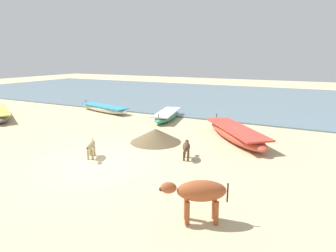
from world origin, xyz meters
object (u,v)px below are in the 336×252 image
(fishing_boat_2, at_px, (236,133))
(fishing_boat_3, at_px, (167,115))
(fishing_boat_0, at_px, (104,108))
(cow_adult_rust, at_px, (199,193))
(calf_far_dark, at_px, (186,147))
(calf_near_dun, at_px, (91,145))

(fishing_boat_2, bearing_deg, fishing_boat_3, 22.74)
(fishing_boat_0, xyz_separation_m, cow_adult_rust, (10.32, -9.40, 0.47))
(fishing_boat_0, height_order, fishing_boat_2, fishing_boat_2)
(fishing_boat_0, height_order, cow_adult_rust, cow_adult_rust)
(calf_far_dark, bearing_deg, cow_adult_rust, -173.68)
(fishing_boat_2, bearing_deg, calf_near_dun, 98.72)
(fishing_boat_2, distance_m, fishing_boat_3, 5.21)
(fishing_boat_2, xyz_separation_m, fishing_boat_3, (-4.62, 2.41, -0.05))
(fishing_boat_0, distance_m, calf_far_dark, 10.24)
(calf_near_dun, bearing_deg, calf_far_dark, 84.07)
(cow_adult_rust, xyz_separation_m, calf_near_dun, (-4.99, 2.14, -0.24))
(fishing_boat_0, relative_size, fishing_boat_3, 1.20)
(fishing_boat_0, relative_size, fishing_boat_2, 1.03)
(fishing_boat_0, xyz_separation_m, fishing_boat_2, (9.42, -2.63, 0.07))
(fishing_boat_0, xyz_separation_m, calf_near_dun, (5.33, -7.25, 0.23))
(fishing_boat_2, relative_size, calf_far_dark, 4.88)
(cow_adult_rust, distance_m, calf_near_dun, 5.44)
(fishing_boat_2, height_order, cow_adult_rust, cow_adult_rust)
(fishing_boat_0, height_order, calf_far_dark, fishing_boat_0)
(fishing_boat_2, xyz_separation_m, calf_far_dark, (-0.98, -3.15, 0.13))
(calf_far_dark, bearing_deg, calf_near_dun, 94.27)
(fishing_boat_0, bearing_deg, calf_near_dun, 140.41)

